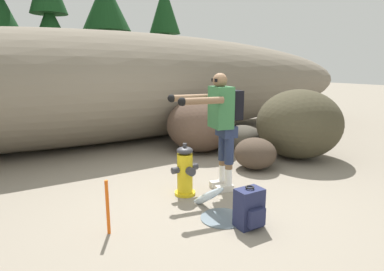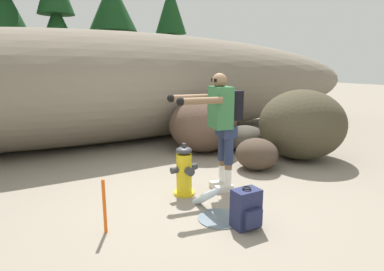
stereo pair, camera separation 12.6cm
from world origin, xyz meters
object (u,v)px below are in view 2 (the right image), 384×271
(boulder_mid, at_px, (302,124))
(boulder_outlier, at_px, (257,154))
(utility_worker, at_px, (221,118))
(boulder_small, at_px, (245,138))
(fire_hydrant, at_px, (184,171))
(boulder_large, at_px, (203,125))
(spare_backpack, at_px, (246,209))
(survey_stake, at_px, (104,206))

(boulder_mid, distance_m, boulder_outlier, 1.25)
(utility_worker, relative_size, boulder_mid, 1.03)
(utility_worker, distance_m, boulder_outlier, 1.42)
(utility_worker, xyz_separation_m, boulder_small, (1.74, 1.52, -0.78))
(fire_hydrant, height_order, boulder_outlier, fire_hydrant)
(boulder_mid, relative_size, boulder_outlier, 2.21)
(boulder_small, height_order, boulder_outlier, boulder_outlier)
(boulder_large, xyz_separation_m, boulder_mid, (1.32, -1.42, 0.10))
(fire_hydrant, relative_size, spare_backpack, 1.56)
(fire_hydrant, xyz_separation_m, spare_backpack, (0.13, -1.16, -0.12))
(fire_hydrant, bearing_deg, boulder_outlier, 11.99)
(fire_hydrant, xyz_separation_m, boulder_outlier, (1.62, 0.34, -0.06))
(boulder_large, relative_size, boulder_mid, 0.92)
(spare_backpack, height_order, boulder_large, boulder_large)
(boulder_small, bearing_deg, utility_worker, -138.84)
(boulder_small, distance_m, survey_stake, 3.99)
(boulder_large, bearing_deg, boulder_outlier, -85.18)
(boulder_mid, distance_m, survey_stake, 4.17)
(boulder_large, bearing_deg, spare_backpack, -114.35)
(boulder_small, relative_size, boulder_outlier, 1.17)
(boulder_small, bearing_deg, spare_backpack, -129.65)
(boulder_mid, height_order, survey_stake, boulder_mid)
(spare_backpack, distance_m, boulder_outlier, 2.12)
(utility_worker, relative_size, survey_stake, 2.77)
(boulder_large, distance_m, survey_stake, 3.61)
(spare_backpack, xyz_separation_m, survey_stake, (-1.37, 0.68, 0.08))
(utility_worker, relative_size, boulder_large, 1.13)
(fire_hydrant, height_order, boulder_mid, boulder_mid)
(utility_worker, bearing_deg, survey_stake, 23.54)
(fire_hydrant, bearing_deg, spare_backpack, -83.68)
(spare_backpack, bearing_deg, boulder_small, 142.19)
(spare_backpack, xyz_separation_m, boulder_small, (2.14, 2.58, 0.05))
(boulder_small, height_order, survey_stake, survey_stake)
(utility_worker, relative_size, spare_backpack, 3.54)
(boulder_mid, bearing_deg, utility_worker, -166.72)
(utility_worker, height_order, boulder_outlier, utility_worker)
(boulder_large, height_order, boulder_mid, boulder_mid)
(boulder_large, distance_m, boulder_outlier, 1.54)
(spare_backpack, height_order, boulder_mid, boulder_mid)
(boulder_large, height_order, boulder_outlier, boulder_large)
(fire_hydrant, height_order, boulder_large, boulder_large)
(fire_hydrant, distance_m, utility_worker, 0.89)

